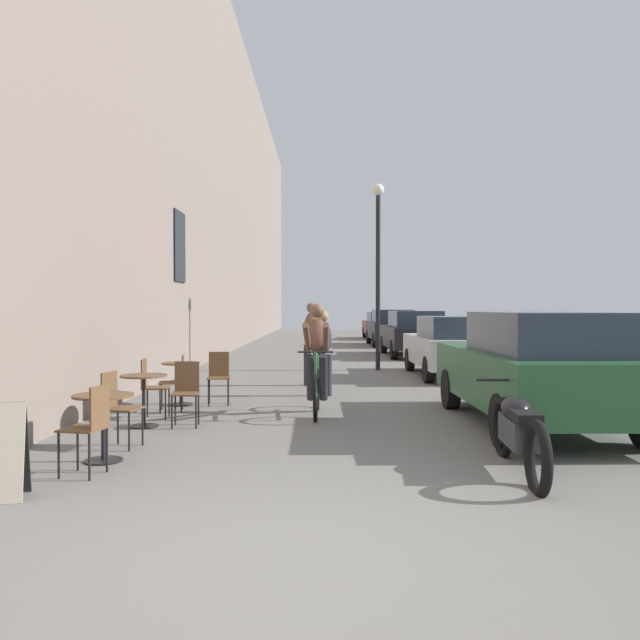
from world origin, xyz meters
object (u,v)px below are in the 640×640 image
at_px(cafe_table_far, 181,374).
at_px(cafe_chair_far_toward_wall, 219,374).
at_px(cafe_chair_near_toward_wall, 117,404).
at_px(parked_car_fifth, 381,325).
at_px(cafe_chair_mid_toward_wall, 151,384).
at_px(parked_motorcycle, 519,432).
at_px(cafe_chair_mid_toward_street, 186,389).
at_px(pedestrian_mid, 312,339).
at_px(cafe_chair_far_toward_street, 176,379).
at_px(cafe_table_mid, 144,389).
at_px(parked_car_fourth, 391,327).
at_px(parked_car_second, 451,345).
at_px(pedestrian_near, 323,348).
at_px(street_lamp, 378,252).
at_px(parked_car_third, 413,333).
at_px(parked_car_nearest, 536,367).
at_px(cafe_chair_near_toward_street, 90,423).
at_px(cafe_table_near, 103,413).
at_px(cyclist_on_bicycle, 317,362).

height_order(cafe_table_far, cafe_chair_far_toward_wall, cafe_chair_far_toward_wall).
xyz_separation_m(cafe_chair_near_toward_wall, parked_car_fifth, (5.48, 26.09, 0.23)).
height_order(cafe_chair_mid_toward_wall, parked_motorcycle, cafe_chair_mid_toward_wall).
bearing_deg(parked_motorcycle, cafe_chair_near_toward_wall, 166.02).
height_order(cafe_chair_mid_toward_street, parked_car_fifth, parked_car_fifth).
bearing_deg(pedestrian_mid, cafe_chair_far_toward_street, -121.81).
height_order(cafe_chair_near_toward_wall, pedestrian_mid, pedestrian_mid).
relative_size(cafe_table_mid, parked_car_fourth, 0.16).
bearing_deg(parked_motorcycle, pedestrian_mid, 107.36).
relative_size(cafe_chair_mid_toward_wall, parked_car_second, 0.22).
relative_size(cafe_chair_mid_toward_wall, pedestrian_near, 0.56).
xyz_separation_m(cafe_chair_mid_toward_street, street_lamp, (3.34, 7.90, 2.59)).
bearing_deg(parked_car_second, pedestrian_near, -132.96).
height_order(parked_car_third, parked_car_fourth, parked_car_fourth).
distance_m(street_lamp, parked_car_nearest, 8.40).
height_order(cafe_table_mid, parked_car_second, parked_car_second).
distance_m(street_lamp, parked_motorcycle, 10.72).
xyz_separation_m(cafe_chair_mid_toward_wall, parked_car_third, (5.59, 12.11, 0.28)).
relative_size(cafe_chair_near_toward_street, parked_car_fifth, 0.22).
xyz_separation_m(cafe_chair_near_toward_wall, cafe_chair_far_toward_street, (0.09, 2.61, 0.00)).
bearing_deg(cafe_chair_far_toward_wall, cafe_chair_near_toward_street, -96.12).
distance_m(cafe_chair_mid_toward_street, pedestrian_mid, 4.93).
relative_size(cafe_chair_mid_toward_street, pedestrian_mid, 0.51).
height_order(cafe_table_near, parked_car_nearest, parked_car_nearest).
relative_size(cafe_table_far, parked_motorcycle, 0.34).
bearing_deg(cafe_table_mid, cafe_chair_near_toward_street, -85.44).
distance_m(cafe_chair_near_toward_street, parked_car_second, 10.41).
bearing_deg(street_lamp, cafe_chair_near_toward_wall, -112.62).
bearing_deg(parked_car_nearest, cafe_chair_far_toward_wall, 156.92).
relative_size(cafe_chair_near_toward_street, pedestrian_near, 0.56).
xyz_separation_m(cafe_chair_mid_toward_street, pedestrian_mid, (1.66, 4.62, 0.47)).
xyz_separation_m(parked_car_second, parked_car_third, (-0.02, 6.36, 0.05)).
relative_size(cafe_chair_far_toward_street, parked_car_fifth, 0.22).
bearing_deg(parked_car_second, pedestrian_mid, -152.72).
height_order(cafe_chair_mid_toward_street, cafe_chair_far_toward_wall, same).
relative_size(cafe_chair_near_toward_street, pedestrian_mid, 0.51).
relative_size(cafe_chair_mid_toward_street, cafe_chair_mid_toward_wall, 1.00).
height_order(cafe_table_near, parked_car_fifth, parked_car_fifth).
bearing_deg(street_lamp, parked_car_fourth, 82.15).
bearing_deg(parked_car_second, cafe_chair_mid_toward_wall, -134.29).
bearing_deg(cafe_table_mid, cyclist_on_bicycle, 25.29).
relative_size(cafe_chair_mid_toward_street, street_lamp, 0.18).
xyz_separation_m(cafe_chair_near_toward_wall, cafe_chair_mid_toward_street, (0.52, 1.36, 0.00)).
bearing_deg(cafe_table_mid, parked_car_fifth, 77.42).
xyz_separation_m(cafe_chair_far_toward_street, parked_car_fourth, (5.26, 17.49, 0.29)).
relative_size(parked_car_nearest, parked_motorcycle, 2.09).
bearing_deg(cafe_table_far, pedestrian_mid, 51.44).
height_order(cafe_chair_mid_toward_wall, pedestrian_mid, pedestrian_mid).
distance_m(cafe_table_far, parked_car_third, 12.08).
xyz_separation_m(cafe_chair_mid_toward_street, pedestrian_near, (1.90, 3.03, 0.38)).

